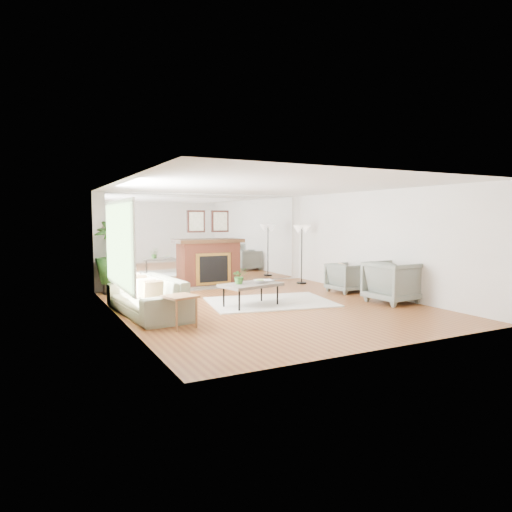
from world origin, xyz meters
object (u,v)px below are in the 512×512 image
fireplace (211,262)px  floor_lamp (302,234)px  potted_ficus (113,255)px  sofa (148,296)px  armchair_front (393,282)px  coffee_table (251,285)px  side_table (180,301)px  armchair_back (346,278)px

fireplace → floor_lamp: fireplace is taller
potted_ficus → floor_lamp: 5.07m
sofa → armchair_front: armchair_front is taller
coffee_table → side_table: bearing=-150.0°
fireplace → sofa: 3.82m
fireplace → sofa: size_ratio=0.85×
armchair_back → side_table: (-4.83, -1.70, 0.10)m
fireplace → sofa: fireplace is taller
coffee_table → armchair_front: size_ratio=1.36×
coffee_table → side_table: 2.15m
fireplace → armchair_back: (2.60, -2.54, -0.30)m
armchair_back → side_table: bearing=103.9°
coffee_table → armchair_back: 3.03m
fireplace → potted_ficus: (-2.60, -0.16, 0.30)m
sofa → side_table: size_ratio=4.12×
potted_ficus → coffee_table: bearing=-53.4°
coffee_table → potted_ficus: size_ratio=0.76×
sofa → armchair_back: armchair_back is taller
fireplace → coffee_table: size_ratio=1.51×
fireplace → side_table: 4.80m
potted_ficus → floor_lamp: bearing=-7.2°
coffee_table → sofa: bearing=173.3°
coffee_table → potted_ficus: 3.78m
potted_ficus → armchair_back: bearing=-24.6°
armchair_back → potted_ficus: 5.75m
armchair_front → side_table: (-4.83, -0.09, 0.01)m
fireplace → floor_lamp: 2.65m
fireplace → coffee_table: 3.19m
fireplace → armchair_front: size_ratio=2.05×
sofa → armchair_back: size_ratio=3.04×
sofa → floor_lamp: size_ratio=1.48×
floor_lamp → coffee_table: bearing=-139.5°
floor_lamp → fireplace: bearing=161.8°
sofa → side_table: (0.22, -1.32, 0.11)m
floor_lamp → side_table: bearing=-143.4°
side_table → floor_lamp: 5.86m
fireplace → armchair_back: bearing=-44.4°
sofa → floor_lamp: (4.86, 2.13, 1.05)m
side_table → floor_lamp: floor_lamp is taller
floor_lamp → armchair_back: bearing=-83.9°
coffee_table → potted_ficus: bearing=126.6°
coffee_table → floor_lamp: 3.78m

